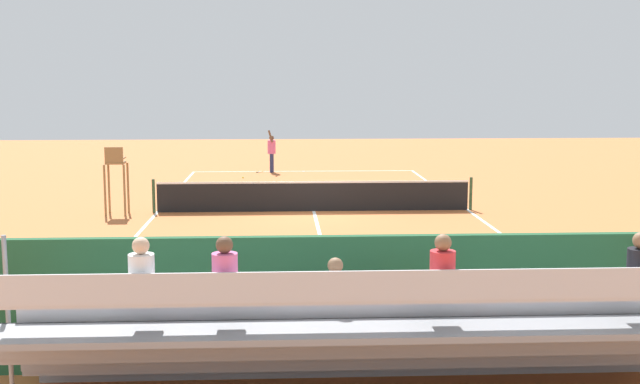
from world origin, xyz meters
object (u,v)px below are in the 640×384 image
at_px(tennis_net, 314,196).
at_px(tennis_ball_far, 243,178).
at_px(equipment_bag, 386,342).
at_px(tennis_player, 272,150).
at_px(tennis_racket, 260,172).
at_px(tennis_ball_near, 297,182).
at_px(umpire_chair, 116,173).
at_px(bleacher_stand, 363,335).
at_px(courtside_bench, 510,314).

bearing_deg(tennis_net, tennis_ball_far, -72.74).
distance_m(equipment_bag, tennis_player, 24.16).
xyz_separation_m(tennis_racket, tennis_ball_near, (-1.60, 3.95, 0.02)).
height_order(tennis_net, tennis_ball_near, tennis_net).
height_order(tennis_player, tennis_ball_near, tennis_player).
xyz_separation_m(tennis_ball_near, tennis_ball_far, (2.25, -1.67, 0.00)).
distance_m(umpire_chair, tennis_ball_near, 9.33).
bearing_deg(tennis_player, umpire_chair, 66.63).
bearing_deg(tennis_racket, tennis_ball_far, 74.10).
height_order(bleacher_stand, tennis_player, bleacher_stand).
height_order(umpire_chair, tennis_ball_far, umpire_chair).
bearing_deg(tennis_ball_far, umpire_chair, 68.24).
bearing_deg(bleacher_stand, umpire_chair, -67.64).
bearing_deg(tennis_ball_far, tennis_ball_near, 143.34).
bearing_deg(tennis_net, tennis_ball_near, -86.62).
bearing_deg(bleacher_stand, tennis_net, -90.02).
relative_size(equipment_bag, tennis_ball_far, 13.64).
distance_m(tennis_net, tennis_racket, 11.02).
bearing_deg(umpire_chair, courtside_bench, 124.07).
xyz_separation_m(bleacher_stand, equipment_bag, (-0.58, -1.99, -0.78)).
bearing_deg(courtside_bench, tennis_player, -80.50).
relative_size(tennis_player, tennis_ball_far, 29.18).
distance_m(umpire_chair, tennis_racket, 11.99).
relative_size(umpire_chair, tennis_player, 1.11).
xyz_separation_m(tennis_net, equipment_bag, (-0.57, 13.40, -0.32)).
xyz_separation_m(bleacher_stand, courtside_bench, (-2.56, -2.11, -0.40)).
bearing_deg(tennis_ball_near, tennis_racket, -67.93).
bearing_deg(tennis_racket, equipment_bag, 96.08).
distance_m(bleacher_stand, tennis_ball_near, 22.28).
bearing_deg(tennis_ball_near, bleacher_stand, 91.03).
relative_size(tennis_net, bleacher_stand, 1.14).
relative_size(bleacher_stand, tennis_racket, 15.48).
distance_m(umpire_chair, courtside_bench, 15.64).
bearing_deg(bleacher_stand, tennis_racket, -85.63).
relative_size(tennis_ball_near, tennis_ball_far, 1.00).
bearing_deg(tennis_ball_near, equipment_bag, 92.76).
bearing_deg(tennis_ball_far, tennis_net, 107.26).
distance_m(tennis_net, tennis_player, 10.77).
height_order(equipment_bag, tennis_ball_near, equipment_bag).
bearing_deg(tennis_player, courtside_bench, 99.50).
relative_size(tennis_player, tennis_ball_near, 29.18).
xyz_separation_m(tennis_net, tennis_ball_near, (0.41, -6.88, -0.47)).
bearing_deg(equipment_bag, bleacher_stand, 73.78).
relative_size(umpire_chair, tennis_ball_far, 32.42).
bearing_deg(tennis_racket, umpire_chair, 69.40).
bearing_deg(tennis_racket, courtside_bench, 100.72).
xyz_separation_m(umpire_chair, tennis_ball_far, (-3.54, -8.88, -1.28)).
height_order(courtside_bench, tennis_ball_near, courtside_bench).
distance_m(courtside_bench, tennis_racket, 24.53).
height_order(equipment_bag, tennis_racket, equipment_bag).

